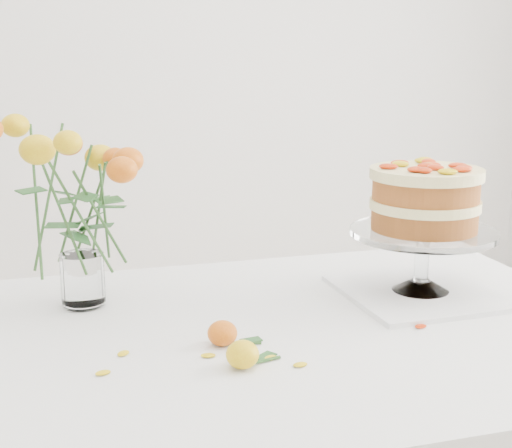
% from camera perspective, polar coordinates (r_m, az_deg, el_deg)
% --- Properties ---
extents(table, '(1.43, 0.93, 0.76)m').
position_cam_1_polar(table, '(1.40, 0.20, -11.49)').
color(table, tan).
rests_on(table, ground).
extents(napkin, '(0.34, 0.34, 0.01)m').
position_cam_1_polar(napkin, '(1.60, 12.98, -5.35)').
color(napkin, white).
rests_on(napkin, table).
extents(cake_stand, '(0.31, 0.31, 0.28)m').
position_cam_1_polar(cake_stand, '(1.55, 13.35, 1.44)').
color(cake_stand, silver).
rests_on(cake_stand, napkin).
extents(rose_vase, '(0.36, 0.36, 0.45)m').
position_cam_1_polar(rose_vase, '(1.47, -14.13, 3.36)').
color(rose_vase, silver).
rests_on(rose_vase, table).
extents(loose_rose_near, '(0.10, 0.06, 0.05)m').
position_cam_1_polar(loose_rose_near, '(1.20, -1.07, -10.40)').
color(loose_rose_near, yellow).
rests_on(loose_rose_near, table).
extents(loose_rose_far, '(0.10, 0.05, 0.05)m').
position_cam_1_polar(loose_rose_far, '(1.29, -2.69, -8.73)').
color(loose_rose_far, '#C44C09').
rests_on(loose_rose_far, table).
extents(stray_petal_a, '(0.03, 0.02, 0.00)m').
position_cam_1_polar(stray_petal_a, '(1.25, -3.85, -10.46)').
color(stray_petal_a, yellow).
rests_on(stray_petal_a, table).
extents(stray_petal_b, '(0.03, 0.02, 0.00)m').
position_cam_1_polar(stray_petal_b, '(1.24, 1.15, -10.68)').
color(stray_petal_b, yellow).
rests_on(stray_petal_b, table).
extents(stray_petal_c, '(0.03, 0.02, 0.00)m').
position_cam_1_polar(stray_petal_c, '(1.22, 3.56, -11.18)').
color(stray_petal_c, yellow).
rests_on(stray_petal_c, table).
extents(stray_petal_d, '(0.03, 0.02, 0.00)m').
position_cam_1_polar(stray_petal_d, '(1.28, -10.57, -10.15)').
color(stray_petal_d, yellow).
rests_on(stray_petal_d, table).
extents(stray_petal_e, '(0.03, 0.02, 0.00)m').
position_cam_1_polar(stray_petal_e, '(1.21, -12.14, -11.57)').
color(stray_petal_e, yellow).
rests_on(stray_petal_e, table).
extents(stray_petal_f, '(0.03, 0.02, 0.00)m').
position_cam_1_polar(stray_petal_f, '(1.41, 13.03, -8.00)').
color(stray_petal_f, yellow).
rests_on(stray_petal_f, table).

